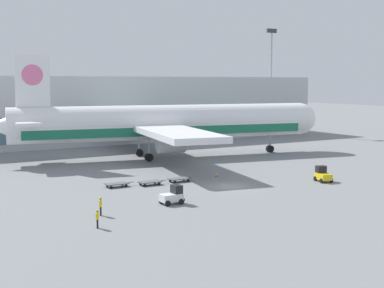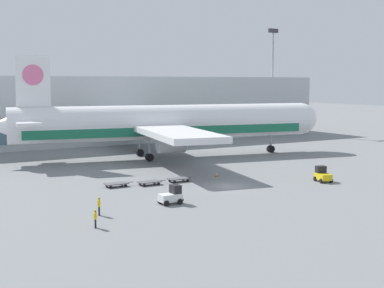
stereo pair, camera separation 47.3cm
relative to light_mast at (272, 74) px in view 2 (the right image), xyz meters
name	(u,v)px [view 2 (the right image)]	position (x,y,z in m)	size (l,w,h in m)	color
ground_plane	(229,186)	(-47.72, -52.13, -14.86)	(400.00, 400.00, 0.00)	slate
terminal_building	(129,108)	(-36.87, 4.37, -7.87)	(90.00, 18.20, 14.00)	#B2B7BC
light_mast	(272,74)	(0.00, 0.00, 0.00)	(2.80, 0.50, 25.96)	#9EA0A5
airplane_main	(163,124)	(-43.35, -25.46, -9.02)	(57.65, 48.66, 17.00)	white
baggage_tug_foreground	(322,175)	(-35.44, -55.52, -13.98)	(2.13, 2.71, 2.00)	yellow
baggage_tug_mid	(172,196)	(-58.36, -57.06, -13.98)	(2.48, 1.67, 2.00)	silver
baggage_dolly_lead	(116,184)	(-59.99, -45.49, -14.47)	(3.70, 1.52, 0.48)	#56565B
baggage_dolly_second	(149,182)	(-55.93, -46.45, -14.47)	(3.70, 1.52, 0.48)	#56565B
baggage_dolly_third	(179,179)	(-51.65, -46.33, -14.47)	(3.70, 1.52, 0.48)	#56565B
ground_crew_near	(95,217)	(-68.60, -62.10, -13.87)	(0.37, 0.51, 1.70)	black
ground_crew_far	(99,204)	(-66.76, -58.01, -13.76)	(0.37, 0.51, 1.84)	black
traffic_cone_near	(217,175)	(-45.39, -45.56, -14.58)	(0.40, 0.40, 0.57)	black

